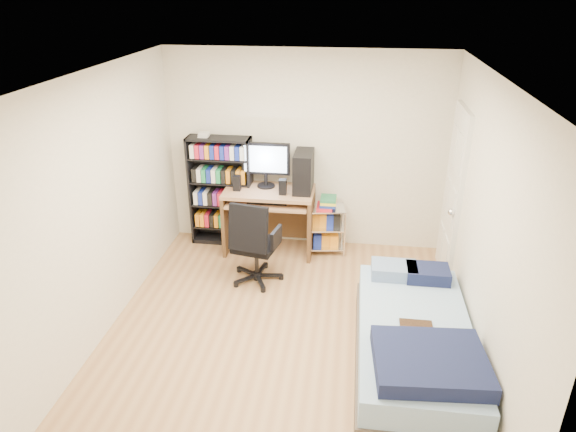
# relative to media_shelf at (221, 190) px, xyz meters

# --- Properties ---
(room) EXTENTS (3.58, 4.08, 2.58)m
(room) POSITION_rel_media_shelf_xyz_m (1.07, -1.84, 0.51)
(room) COLOR #AB8155
(room) RESTS_ON ground
(media_shelf) EXTENTS (0.81, 0.27, 1.49)m
(media_shelf) POSITION_rel_media_shelf_xyz_m (0.00, 0.00, 0.00)
(media_shelf) COLOR black
(media_shelf) RESTS_ON room
(computer_desk) EXTENTS (1.11, 0.64, 1.40)m
(computer_desk) POSITION_rel_media_shelf_xyz_m (0.77, -0.10, 0.02)
(computer_desk) COLOR tan
(computer_desk) RESTS_ON room
(office_chair) EXTENTS (0.71, 0.71, 1.02)m
(office_chair) POSITION_rel_media_shelf_xyz_m (0.62, -0.95, -0.41)
(office_chair) COLOR black
(office_chair) RESTS_ON room
(wire_cart) EXTENTS (0.51, 0.40, 0.76)m
(wire_cart) POSITION_rel_media_shelf_xyz_m (1.37, -0.11, -0.24)
(wire_cart) COLOR silver
(wire_cart) RESTS_ON room
(bed) EXTENTS (1.01, 2.02, 0.58)m
(bed) POSITION_rel_media_shelf_xyz_m (2.30, -2.19, -0.48)
(bed) COLOR brown
(bed) RESTS_ON room
(door) EXTENTS (0.12, 0.80, 2.00)m
(door) POSITION_rel_media_shelf_xyz_m (2.80, -0.49, 0.26)
(door) COLOR silver
(door) RESTS_ON room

